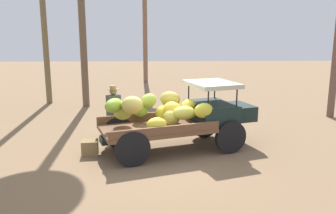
{
  "coord_description": "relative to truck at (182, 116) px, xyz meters",
  "views": [
    {
      "loc": [
        -0.12,
        -9.47,
        3.34
      ],
      "look_at": [
        0.18,
        0.08,
        1.27
      ],
      "focal_mm": 37.79,
      "sensor_mm": 36.0,
      "label": 1
    }
  ],
  "objects": [
    {
      "name": "wooden_crate",
      "position": [
        -2.57,
        -0.44,
        -0.76
      ],
      "size": [
        0.48,
        0.43,
        0.4
      ],
      "primitive_type": "cube",
      "rotation": [
        0.0,
        0.0,
        0.11
      ],
      "color": "olive",
      "rests_on": "ground"
    },
    {
      "name": "farmer",
      "position": [
        -2.04,
        0.86,
        0.01
      ],
      "size": [
        0.57,
        0.55,
        1.72
      ],
      "rotation": [
        0.0,
        0.0,
        -1.04
      ],
      "color": "#474E78",
      "rests_on": "ground"
    },
    {
      "name": "loose_banana_bunch",
      "position": [
        -2.4,
        1.41,
        -0.77
      ],
      "size": [
        0.42,
        0.59,
        0.39
      ],
      "primitive_type": "ellipsoid",
      "rotation": [
        0.0,
        0.01,
        1.61
      ],
      "color": "yellow",
      "rests_on": "ground"
    },
    {
      "name": "truck",
      "position": [
        0.0,
        0.0,
        0.0
      ],
      "size": [
        4.66,
        2.89,
        1.9
      ],
      "rotation": [
        0.0,
        0.0,
        0.33
      ],
      "color": "black",
      "rests_on": "ground"
    },
    {
      "name": "ground_plane",
      "position": [
        -0.59,
        -0.26,
        -0.96
      ],
      "size": [
        60.0,
        60.0,
        0.0
      ],
      "primitive_type": "plane",
      "color": "#836548"
    }
  ]
}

